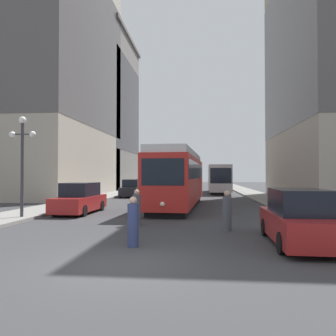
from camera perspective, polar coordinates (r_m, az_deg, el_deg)
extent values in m
plane|color=#38383A|center=(8.88, -8.11, -16.10)|extent=(200.00, 200.00, 0.00)
cube|color=gray|center=(49.41, -5.91, -3.74)|extent=(2.91, 120.00, 0.15)
cube|color=gray|center=(48.74, 12.82, -3.76)|extent=(2.91, 120.00, 0.15)
cube|color=black|center=(24.32, 1.94, -6.16)|extent=(2.87, 13.42, 0.35)
cube|color=red|center=(24.24, 1.94, -2.10)|extent=(3.32, 14.59, 3.10)
cube|color=black|center=(24.24, 1.94, -0.45)|extent=(3.32, 14.02, 1.08)
cube|color=silver|center=(24.27, 1.94, 2.08)|extent=(3.10, 14.29, 0.44)
cube|color=black|center=(17.08, -0.91, -0.66)|extent=(2.21, 0.19, 1.40)
sphere|color=#F2EACC|center=(17.08, -0.95, -6.18)|extent=(0.24, 0.24, 0.24)
cube|color=black|center=(43.04, 8.62, -3.98)|extent=(2.27, 11.01, 0.35)
cube|color=#B7B7BA|center=(42.99, 8.62, -1.69)|extent=(2.66, 11.97, 3.10)
cube|color=black|center=(42.99, 8.62, -0.96)|extent=(2.68, 11.49, 1.30)
cube|color=black|center=(37.04, 8.99, -1.29)|extent=(2.30, 0.10, 1.71)
cylinder|color=black|center=(19.72, -18.79, -6.85)|extent=(0.19, 0.64, 0.64)
cylinder|color=black|center=(22.48, -15.42, -6.16)|extent=(0.19, 0.64, 0.64)
cylinder|color=black|center=(19.04, -14.11, -7.08)|extent=(0.19, 0.64, 0.64)
cylinder|color=black|center=(21.90, -11.25, -6.31)|extent=(0.19, 0.64, 0.64)
cube|color=maroon|center=(20.74, -14.82, -5.81)|extent=(1.88, 4.93, 0.84)
cube|color=black|center=(20.80, -14.68, -3.53)|extent=(1.63, 2.72, 0.80)
cylinder|color=black|center=(33.82, -8.08, -4.51)|extent=(0.19, 0.64, 0.64)
cylinder|color=black|center=(36.73, -7.03, -4.25)|extent=(0.19, 0.64, 0.64)
cylinder|color=black|center=(33.47, -5.22, -4.55)|extent=(0.19, 0.64, 0.64)
cylinder|color=black|center=(36.42, -4.39, -4.28)|extent=(0.19, 0.64, 0.64)
cube|color=black|center=(35.08, -6.17, -3.93)|extent=(1.88, 4.85, 0.84)
cube|color=black|center=(35.17, -6.13, -2.59)|extent=(1.63, 2.68, 0.80)
cylinder|color=black|center=(13.64, 23.35, -9.38)|extent=(0.20, 0.64, 0.64)
cylinder|color=black|center=(13.27, 16.14, -9.66)|extent=(0.20, 0.64, 0.64)
cylinder|color=black|center=(10.38, 18.76, -12.04)|extent=(0.20, 0.64, 0.64)
cube|color=maroon|center=(11.96, 21.37, -9.21)|extent=(1.91, 4.85, 0.84)
cube|color=black|center=(11.75, 21.48, -5.33)|extent=(1.65, 2.68, 0.80)
cylinder|color=black|center=(41.66, -5.50, -3.89)|extent=(0.20, 0.64, 0.64)
cylinder|color=black|center=(44.35, -4.71, -3.72)|extent=(0.20, 0.64, 0.64)
cylinder|color=black|center=(41.31, -3.18, -3.91)|extent=(0.20, 0.64, 0.64)
cylinder|color=black|center=(44.02, -2.52, -3.74)|extent=(0.20, 0.64, 0.64)
cube|color=black|center=(42.81, -3.97, -3.44)|extent=(1.92, 4.49, 0.84)
cube|color=black|center=(42.90, -3.94, -2.34)|extent=(1.65, 2.49, 0.80)
cylinder|color=#4C4C56|center=(14.06, 10.04, -7.63)|extent=(0.37, 0.37, 1.41)
sphere|color=tan|center=(13.99, 10.03, -4.31)|extent=(0.25, 0.25, 0.25)
cylinder|color=navy|center=(10.87, -5.98, -9.67)|extent=(0.36, 0.36, 1.36)
sphere|color=tan|center=(10.78, -5.97, -5.50)|extent=(0.24, 0.24, 0.24)
cylinder|color=#4C4C56|center=(15.44, -5.35, -7.11)|extent=(0.36, 0.36, 1.38)
sphere|color=tan|center=(15.38, -5.35, -4.13)|extent=(0.25, 0.25, 0.25)
cylinder|color=#333338|center=(18.68, -23.60, -0.28)|extent=(0.16, 0.16, 4.80)
sphere|color=white|center=(18.89, -23.54, 7.52)|extent=(0.36, 0.36, 0.36)
sphere|color=white|center=(19.07, -25.00, 5.21)|extent=(0.31, 0.31, 0.31)
sphere|color=white|center=(18.53, -22.07, 5.37)|extent=(0.31, 0.31, 0.31)
cube|color=#333338|center=(18.79, -23.56, 5.29)|extent=(1.10, 0.06, 0.06)
cube|color=slate|center=(56.11, -14.31, 8.67)|extent=(15.17, 15.89, 23.70)
cube|color=#383538|center=(56.32, -14.30, 9.85)|extent=(15.21, 15.93, 14.22)
cube|color=#5F5B56|center=(59.38, -14.24, 20.25)|extent=(15.77, 16.49, 0.50)
cube|color=#A89E8E|center=(41.96, -20.45, 15.99)|extent=(12.68, 20.42, 29.25)
cube|color=#544F4E|center=(42.41, -20.44, 17.88)|extent=(12.72, 20.46, 17.55)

